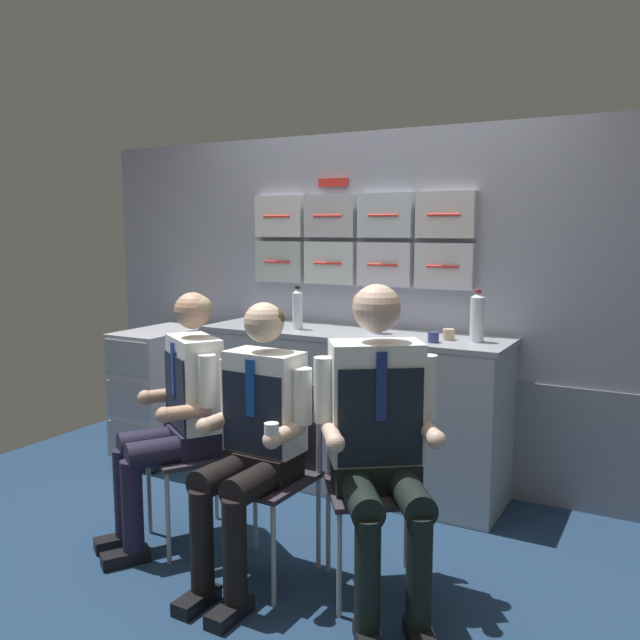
{
  "coord_description": "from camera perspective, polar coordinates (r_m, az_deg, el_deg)",
  "views": [
    {
      "loc": [
        1.7,
        -2.45,
        1.56
      ],
      "look_at": [
        0.11,
        0.45,
        1.11
      ],
      "focal_mm": 37.45,
      "sensor_mm": 36.0,
      "label": 1
    }
  ],
  "objects": [
    {
      "name": "crew_member_by_counter",
      "position": [
        2.79,
        5.07,
        -9.17
      ],
      "size": [
        0.65,
        0.71,
        1.33
      ],
      "color": "black",
      "rests_on": "ground"
    },
    {
      "name": "coffee_cup_white",
      "position": [
        3.75,
        10.94,
        -1.19
      ],
      "size": [
        0.07,
        0.07,
        0.06
      ],
      "color": "tan",
      "rests_on": "galley_counter"
    },
    {
      "name": "water_bottle_clear",
      "position": [
        3.93,
        4.74,
        0.64
      ],
      "size": [
        0.08,
        0.08,
        0.26
      ],
      "color": "silver",
      "rests_on": "galley_counter"
    },
    {
      "name": "folding_chair_left",
      "position": [
        3.44,
        -9.32,
        -9.56
      ],
      "size": [
        0.55,
        0.55,
        0.86
      ],
      "color": "#A8AAAF",
      "rests_on": "ground"
    },
    {
      "name": "service_trolley",
      "position": [
        4.69,
        -13.36,
        -5.79
      ],
      "size": [
        0.4,
        0.65,
        0.88
      ],
      "color": "black",
      "rests_on": "ground"
    },
    {
      "name": "galley_bulkhead",
      "position": [
        4.21,
        4.67,
        1.06
      ],
      "size": [
        4.2,
        0.14,
        2.15
      ],
      "color": "#9596A8",
      "rests_on": "ground"
    },
    {
      "name": "paper_cup_tan",
      "position": [
        3.65,
        9.66,
        -1.42
      ],
      "size": [
        0.06,
        0.06,
        0.06
      ],
      "color": "navy",
      "rests_on": "galley_counter"
    },
    {
      "name": "water_bottle_short",
      "position": [
        4.07,
        -1.93,
        0.95
      ],
      "size": [
        0.06,
        0.06,
        0.26
      ],
      "color": "silver",
      "rests_on": "galley_counter"
    },
    {
      "name": "folding_chair_right",
      "position": [
        3.1,
        -3.85,
        -11.41
      ],
      "size": [
        0.42,
        0.42,
        0.86
      ],
      "color": "#A8AAAF",
      "rests_on": "ground"
    },
    {
      "name": "ground",
      "position": [
        3.37,
        -5.65,
        -20.16
      ],
      "size": [
        4.8,
        4.8,
        0.04
      ],
      "primitive_type": "cube",
      "color": "navy"
    },
    {
      "name": "folding_chair_by_counter",
      "position": [
        3.0,
        4.42,
        -12.13
      ],
      "size": [
        0.56,
        0.56,
        0.86
      ],
      "color": "#A8AAAF",
      "rests_on": "ground"
    },
    {
      "name": "galley_counter",
      "position": [
        4.08,
        2.65,
        -7.59
      ],
      "size": [
        1.88,
        0.53,
        0.95
      ],
      "color": "#A5A9B3",
      "rests_on": "ground"
    },
    {
      "name": "crew_member_left",
      "position": [
        3.35,
        -12.05,
        -7.36
      ],
      "size": [
        0.59,
        0.66,
        1.26
      ],
      "color": "black",
      "rests_on": "ground"
    },
    {
      "name": "crew_member_right",
      "position": [
        2.93,
        -5.73,
        -9.59
      ],
      "size": [
        0.48,
        0.59,
        1.24
      ],
      "color": "black",
      "rests_on": "ground"
    },
    {
      "name": "sparkling_bottle_green",
      "position": [
        3.7,
        13.29,
        0.24
      ],
      "size": [
        0.08,
        0.08,
        0.29
      ],
      "color": "silver",
      "rests_on": "galley_counter"
    }
  ]
}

